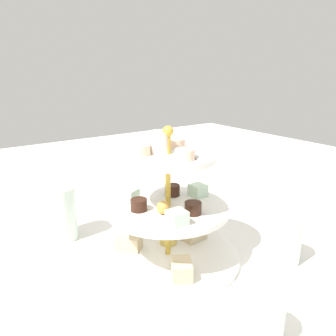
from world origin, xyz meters
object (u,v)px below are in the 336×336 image
(tiered_serving_stand, at_px, (168,218))
(water_glass_mid_back, at_px, (285,241))
(water_glass_tall_right, at_px, (61,213))
(butter_knife_right, at_px, (13,334))
(butter_knife_left, at_px, (187,201))
(water_glass_short_left, at_px, (259,320))

(tiered_serving_stand, relative_size, water_glass_mid_back, 3.11)
(water_glass_mid_back, bearing_deg, tiered_serving_stand, 51.63)
(water_glass_tall_right, bearing_deg, butter_knife_right, 147.47)
(butter_knife_right, bearing_deg, butter_knife_left, 112.08)
(tiered_serving_stand, height_order, butter_knife_right, tiered_serving_stand)
(tiered_serving_stand, bearing_deg, water_glass_mid_back, -128.37)
(water_glass_short_left, height_order, butter_knife_left, water_glass_short_left)
(butter_knife_right, height_order, water_glass_mid_back, water_glass_mid_back)
(water_glass_tall_right, distance_m, water_glass_mid_back, 0.46)
(tiered_serving_stand, relative_size, butter_knife_right, 1.63)
(water_glass_tall_right, relative_size, water_glass_short_left, 1.60)
(water_glass_tall_right, bearing_deg, butter_knife_left, -89.34)
(water_glass_tall_right, height_order, butter_knife_left, water_glass_tall_right)
(water_glass_short_left, height_order, butter_knife_right, water_glass_short_left)
(butter_knife_left, bearing_deg, water_glass_mid_back, 122.51)
(water_glass_short_left, bearing_deg, butter_knife_left, -27.57)
(water_glass_mid_back, bearing_deg, water_glass_short_left, 118.56)
(water_glass_short_left, xyz_separation_m, butter_knife_right, (0.21, 0.27, -0.04))
(butter_knife_left, height_order, butter_knife_right, same)
(water_glass_tall_right, relative_size, water_glass_mid_back, 1.32)
(butter_knife_right, bearing_deg, tiered_serving_stand, 93.80)
(tiered_serving_stand, xyz_separation_m, butter_knife_right, (-0.04, 0.29, -0.08))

